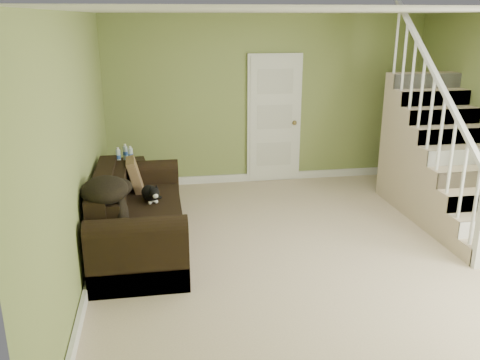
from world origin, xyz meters
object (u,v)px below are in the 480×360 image
object	(u,v)px
side_table	(127,184)
banana	(150,224)
sofa	(136,220)
cat	(150,194)

from	to	relation	value
side_table	banana	distance (m)	1.95
sofa	side_table	size ratio (longest dim) A/B	2.55
side_table	banana	xyz separation A→B (m)	(0.33, -1.91, 0.17)
sofa	banana	distance (m)	0.60
side_table	cat	bearing A→B (deg)	-73.93
sofa	cat	bearing A→B (deg)	49.93
cat	side_table	bearing A→B (deg)	90.22
sofa	banana	bearing A→B (deg)	-73.09
cat	banana	bearing A→B (deg)	-106.11
sofa	banana	xyz separation A→B (m)	(0.17, -0.55, 0.17)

